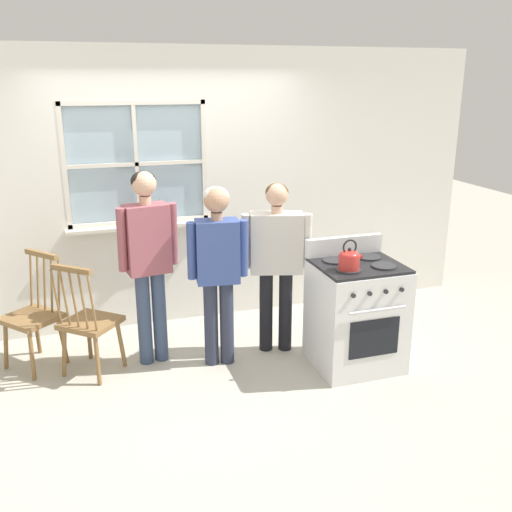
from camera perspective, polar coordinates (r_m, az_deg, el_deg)
ground_plane at (r=4.83m, az=-4.63°, el=-12.53°), size 16.00×16.00×0.00m
wall_back at (r=5.67m, az=-8.03°, el=6.30°), size 6.40×0.16×2.70m
chair_by_window at (r=5.25m, az=-21.35°, el=-5.68°), size 0.58×0.58×1.00m
chair_near_wall at (r=4.97m, az=-16.37°, el=-6.47°), size 0.58×0.58×1.00m
person_elderly_left at (r=4.85m, az=-10.75°, el=0.50°), size 0.52×0.26×1.69m
person_teen_center at (r=4.77m, az=-3.86°, el=-0.37°), size 0.52×0.25×1.57m
person_adult_right at (r=5.01m, az=2.05°, el=0.40°), size 0.62×0.33×1.55m
stove at (r=4.97m, az=9.97°, el=-5.73°), size 0.71×0.68×1.08m
kettle at (r=4.60m, az=9.31°, el=-0.29°), size 0.21×0.17×0.25m
potted_plant at (r=5.60m, az=-9.63°, el=3.84°), size 0.15×0.15×0.26m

